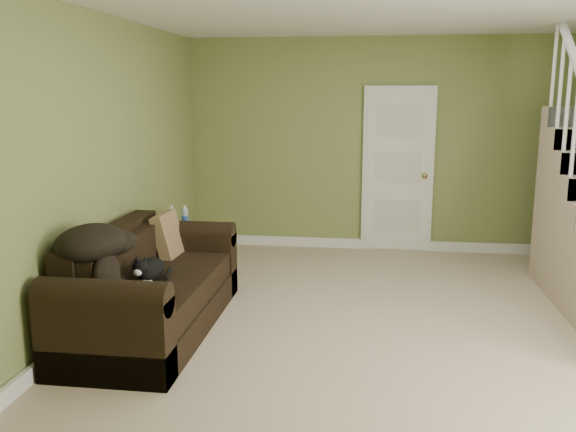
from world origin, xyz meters
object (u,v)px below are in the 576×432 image
(cat, at_px, (149,270))
(side_table, at_px, (181,251))
(sofa, at_px, (149,292))
(banana, at_px, (130,296))

(cat, bearing_deg, side_table, 102.77)
(sofa, bearing_deg, side_table, 97.69)
(sofa, relative_size, banana, 11.83)
(sofa, distance_m, banana, 0.59)
(sofa, distance_m, cat, 0.28)
(cat, height_order, banana, cat)
(banana, bearing_deg, cat, 45.72)
(side_table, xyz_separation_m, banana, (0.28, -2.04, 0.20))
(side_table, relative_size, banana, 4.28)
(banana, bearing_deg, side_table, 51.72)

